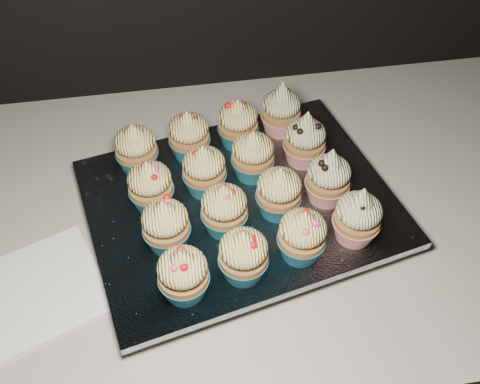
% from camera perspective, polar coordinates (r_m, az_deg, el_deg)
% --- Properties ---
extents(cabinet, '(2.40, 0.60, 0.86)m').
position_cam_1_polar(cabinet, '(1.20, -1.15, -16.01)').
color(cabinet, black).
rests_on(cabinet, ground).
extents(worktop, '(2.44, 0.64, 0.04)m').
position_cam_1_polar(worktop, '(0.82, -1.62, -2.15)').
color(worktop, beige).
rests_on(worktop, cabinet).
extents(napkin, '(0.20, 0.20, 0.00)m').
position_cam_1_polar(napkin, '(0.76, -20.55, -9.71)').
color(napkin, white).
rests_on(napkin, worktop).
extents(baking_tray, '(0.45, 0.37, 0.02)m').
position_cam_1_polar(baking_tray, '(0.79, 0.00, -1.90)').
color(baking_tray, black).
rests_on(baking_tray, worktop).
extents(foil_lining, '(0.48, 0.41, 0.01)m').
position_cam_1_polar(foil_lining, '(0.77, 0.00, -1.09)').
color(foil_lining, silver).
rests_on(foil_lining, baking_tray).
extents(cupcake_0, '(0.06, 0.06, 0.08)m').
position_cam_1_polar(cupcake_0, '(0.65, -6.08, -8.71)').
color(cupcake_0, '#1B6B83').
rests_on(cupcake_0, foil_lining).
extents(cupcake_1, '(0.06, 0.06, 0.08)m').
position_cam_1_polar(cupcake_1, '(0.66, 0.36, -6.76)').
color(cupcake_1, '#1B6B83').
rests_on(cupcake_1, foil_lining).
extents(cupcake_2, '(0.06, 0.06, 0.08)m').
position_cam_1_polar(cupcake_2, '(0.68, 6.64, -4.62)').
color(cupcake_2, '#1B6B83').
rests_on(cupcake_2, foil_lining).
extents(cupcake_3, '(0.06, 0.06, 0.10)m').
position_cam_1_polar(cupcake_3, '(0.71, 12.43, -2.57)').
color(cupcake_3, red).
rests_on(cupcake_3, foil_lining).
extents(cupcake_4, '(0.06, 0.06, 0.08)m').
position_cam_1_polar(cupcake_4, '(0.70, -7.91, -3.54)').
color(cupcake_4, '#1B6B83').
rests_on(cupcake_4, foil_lining).
extents(cupcake_5, '(0.06, 0.06, 0.08)m').
position_cam_1_polar(cupcake_5, '(0.71, -1.69, -1.87)').
color(cupcake_5, '#1B6B83').
rests_on(cupcake_5, foil_lining).
extents(cupcake_6, '(0.06, 0.06, 0.08)m').
position_cam_1_polar(cupcake_6, '(0.73, 4.16, -0.03)').
color(cupcake_6, '#1B6B83').
rests_on(cupcake_6, foil_lining).
extents(cupcake_7, '(0.06, 0.06, 0.10)m').
position_cam_1_polar(cupcake_7, '(0.75, 9.39, 1.51)').
color(cupcake_7, red).
rests_on(cupcake_7, foil_lining).
extents(cupcake_8, '(0.06, 0.06, 0.08)m').
position_cam_1_polar(cupcake_8, '(0.74, -9.53, 0.65)').
color(cupcake_8, '#1B6B83').
rests_on(cupcake_8, foil_lining).
extents(cupcake_9, '(0.06, 0.06, 0.08)m').
position_cam_1_polar(cupcake_9, '(0.76, -3.84, 2.34)').
color(cupcake_9, '#1B6B83').
rests_on(cupcake_9, foil_lining).
extents(cupcake_10, '(0.06, 0.06, 0.08)m').
position_cam_1_polar(cupcake_10, '(0.78, 1.36, 3.92)').
color(cupcake_10, '#1B6B83').
rests_on(cupcake_10, foil_lining).
extents(cupcake_11, '(0.06, 0.06, 0.10)m').
position_cam_1_polar(cupcake_11, '(0.80, 6.93, 5.52)').
color(cupcake_11, red).
rests_on(cupcake_11, foil_lining).
extents(cupcake_12, '(0.06, 0.06, 0.08)m').
position_cam_1_polar(cupcake_12, '(0.80, -11.01, 4.56)').
color(cupcake_12, '#1B6B83').
rests_on(cupcake_12, foil_lining).
extents(cupcake_13, '(0.06, 0.06, 0.08)m').
position_cam_1_polar(cupcake_13, '(0.81, -5.46, 6.00)').
color(cupcake_13, '#1B6B83').
rests_on(cupcake_13, foil_lining).
extents(cupcake_14, '(0.06, 0.06, 0.08)m').
position_cam_1_polar(cupcake_14, '(0.83, -0.22, 7.27)').
color(cupcake_14, '#1B6B83').
rests_on(cupcake_14, foil_lining).
extents(cupcake_15, '(0.06, 0.06, 0.10)m').
position_cam_1_polar(cupcake_15, '(0.85, 4.40, 8.67)').
color(cupcake_15, red).
rests_on(cupcake_15, foil_lining).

